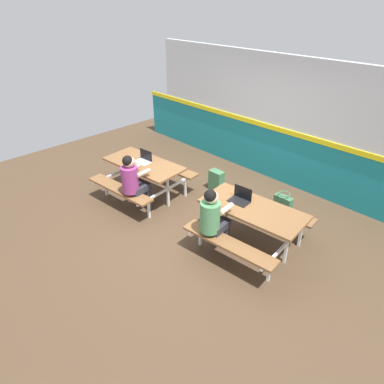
{
  "coord_description": "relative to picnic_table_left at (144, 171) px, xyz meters",
  "views": [
    {
      "loc": [
        3.7,
        -3.58,
        3.6
      ],
      "look_at": [
        0.0,
        0.05,
        0.55
      ],
      "focal_mm": 31.86,
      "sensor_mm": 36.0,
      "label": 1
    }
  ],
  "objects": [
    {
      "name": "ground_plane",
      "position": [
        1.23,
        0.06,
        -0.58
      ],
      "size": [
        10.0,
        10.0,
        0.02
      ],
      "primitive_type": "cube",
      "color": "#4C3826"
    },
    {
      "name": "accent_backdrop",
      "position": [
        1.23,
        2.53,
        0.68
      ],
      "size": [
        8.0,
        0.14,
        2.6
      ],
      "color": "teal",
      "rests_on": "ground"
    },
    {
      "name": "picnic_table_left",
      "position": [
        0.0,
        0.0,
        0.0
      ],
      "size": [
        1.68,
        1.69,
        0.74
      ],
      "color": "brown",
      "rests_on": "ground"
    },
    {
      "name": "picnic_table_right",
      "position": [
        2.46,
        0.23,
        0.0
      ],
      "size": [
        1.68,
        1.69,
        0.74
      ],
      "color": "brown",
      "rests_on": "ground"
    },
    {
      "name": "student_nearer",
      "position": [
        0.39,
        -0.52,
        0.14
      ],
      "size": [
        0.39,
        0.54,
        1.21
      ],
      "color": "#2D2D38",
      "rests_on": "ground"
    },
    {
      "name": "student_further",
      "position": [
        2.16,
        -0.36,
        0.14
      ],
      "size": [
        0.39,
        0.54,
        1.21
      ],
      "color": "#2D2D38",
      "rests_on": "ground"
    },
    {
      "name": "laptop_silver",
      "position": [
        -0.03,
        0.03,
        0.22
      ],
      "size": [
        0.34,
        0.25,
        0.22
      ],
      "color": "silver",
      "rests_on": "picnic_table_left"
    },
    {
      "name": "laptop_dark",
      "position": [
        2.19,
        0.24,
        0.22
      ],
      "size": [
        0.34,
        0.25,
        0.22
      ],
      "color": "black",
      "rests_on": "picnic_table_right"
    },
    {
      "name": "backpack_dark",
      "position": [
        0.85,
        1.2,
        -0.36
      ],
      "size": [
        0.3,
        0.22,
        0.44
      ],
      "color": "#3F724C",
      "rests_on": "ground"
    },
    {
      "name": "tote_bag_bright",
      "position": [
        2.3,
        1.43,
        -0.38
      ],
      "size": [
        0.34,
        0.21,
        0.43
      ],
      "color": "#3F724C",
      "rests_on": "ground"
    }
  ]
}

